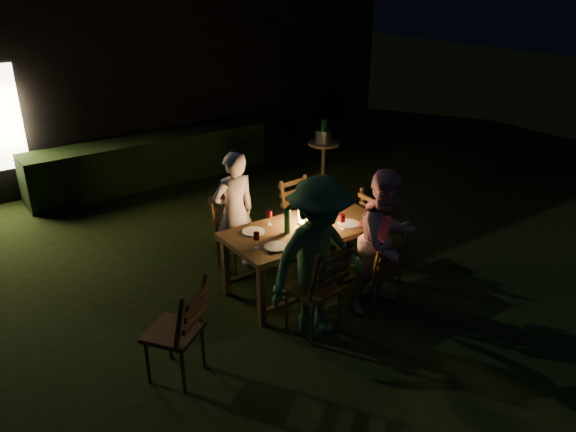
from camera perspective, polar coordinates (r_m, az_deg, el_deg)
garden_envelope at (r=12.11m, az=-16.64°, el=14.11°), size 40.00×40.00×3.20m
dining_table at (r=6.35m, az=1.77°, el=-1.75°), size 1.84×0.94×0.76m
chair_near_left at (r=5.75m, az=2.73°, el=-8.82°), size 0.54×0.57×1.08m
chair_near_right at (r=6.29m, az=9.24°, el=-6.56°), size 0.46×0.48×0.92m
chair_far_left at (r=6.88m, az=-5.14°, el=-3.28°), size 0.49×0.52×1.00m
chair_far_right at (r=7.37m, az=1.60°, el=-1.31°), size 0.47×0.50×0.98m
chair_end at (r=7.25m, az=9.57°, el=-2.09°), size 0.49×0.45×0.98m
chair_spare at (r=5.28m, az=-11.20°, el=-12.89°), size 0.66×0.67×1.03m
person_house_side at (r=6.73m, az=-5.48°, el=0.34°), size 0.56×0.37×1.52m
person_opp_right at (r=6.02m, az=9.90°, el=-2.55°), size 0.78×0.61×1.58m
person_opp_left at (r=5.45m, az=3.12°, el=-4.43°), size 1.11×0.65×1.70m
lantern at (r=6.32m, az=1.89°, el=0.42°), size 0.16×0.16×0.35m
plate_far_left at (r=6.20m, az=-3.52°, el=-1.60°), size 0.25×0.25×0.01m
plate_near_left at (r=5.87m, az=-1.26°, el=-3.12°), size 0.25×0.25×0.01m
plate_far_right at (r=6.73m, az=3.75°, el=0.50°), size 0.25×0.25×0.01m
plate_near_right at (r=6.42m, az=6.18°, el=-0.78°), size 0.25×0.25×0.01m
wineglass_a at (r=6.33m, az=-1.90°, el=-0.20°), size 0.06×0.06×0.18m
wineglass_b at (r=5.83m, az=-3.21°, el=-2.47°), size 0.06×0.06×0.18m
wineglass_c at (r=6.25m, az=5.53°, el=-0.63°), size 0.06×0.06×0.18m
wineglass_d at (r=6.77m, az=5.10°, el=1.34°), size 0.06×0.06×0.18m
wineglass_e at (r=6.01m, az=2.73°, el=-1.60°), size 0.06×0.06×0.18m
bottle_table at (r=6.13m, az=-0.08°, el=-0.52°), size 0.07×0.07×0.28m
napkin_left at (r=6.00m, az=2.45°, el=-2.49°), size 0.18×0.14×0.01m
napkin_right at (r=6.43m, az=7.32°, el=-0.82°), size 0.18×0.14×0.01m
phone at (r=5.78m, az=-1.40°, el=-3.62°), size 0.14×0.07×0.01m
side_table at (r=9.66m, az=3.64°, el=6.99°), size 0.53×0.53×0.72m
ice_bucket at (r=9.61m, az=3.67°, el=8.11°), size 0.30×0.30×0.22m
bottle_bucket_a at (r=9.54m, az=3.60°, el=8.30°), size 0.07×0.07×0.32m
bottle_bucket_b at (r=9.66m, az=3.76°, el=8.49°), size 0.07×0.07×0.32m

